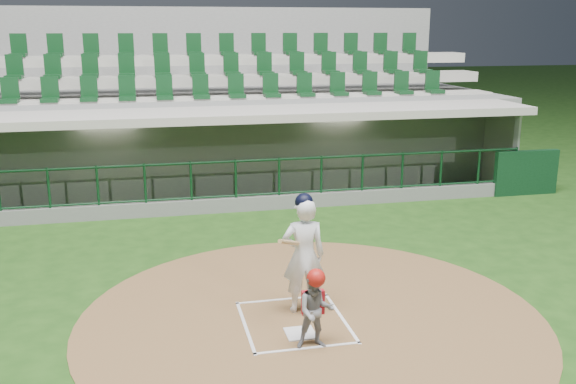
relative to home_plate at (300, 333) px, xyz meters
The scene contains 8 objects.
ground 0.70m from the home_plate, 90.00° to the left, with size 120.00×120.00×0.00m, color #1B3F12.
dirt_circle 0.58m from the home_plate, 59.04° to the left, with size 7.20×7.20×0.01m, color brown.
home_plate is the anchor object (origin of this frame).
batter_box_chalk 0.40m from the home_plate, 90.00° to the left, with size 1.55×1.80×0.01m.
dugout_structure 8.56m from the home_plate, 89.09° to the left, with size 16.40×3.70×3.00m.
seating_deck 11.69m from the home_plate, 90.00° to the left, with size 17.00×6.72×5.15m.
batter 1.24m from the home_plate, 73.03° to the left, with size 0.89×0.89×1.92m.
catcher 0.71m from the home_plate, 74.76° to the right, with size 0.57×0.47×1.16m.
Camera 1 is at (-2.04, -9.03, 4.36)m, focal length 40.00 mm.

